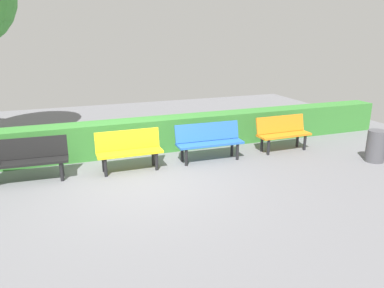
{
  "coord_description": "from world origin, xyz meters",
  "views": [
    {
      "loc": [
        1.43,
        6.78,
        2.86
      ],
      "look_at": [
        -1.21,
        -0.33,
        0.55
      ],
      "focal_mm": 34.24,
      "sensor_mm": 36.0,
      "label": 1
    }
  ],
  "objects": [
    {
      "name": "hedge_row",
      "position": [
        -0.91,
        -1.84,
        0.41
      ],
      "size": [
        13.13,
        0.62,
        0.83
      ],
      "primitive_type": "cube",
      "color": "#387F33",
      "rests_on": "ground_plane"
    },
    {
      "name": "bench_blue",
      "position": [
        -1.78,
        -0.71,
        0.48
      ],
      "size": [
        1.57,
        0.5,
        0.86
      ],
      "rotation": [
        0.0,
        0.0,
        -0.02
      ],
      "color": "blue",
      "rests_on": "ground_plane"
    },
    {
      "name": "ground_plane",
      "position": [
        0.0,
        0.0,
        0.0
      ],
      "size": [
        17.13,
        17.13,
        0.0
      ],
      "primitive_type": "plane",
      "color": "slate"
    },
    {
      "name": "trash_bin",
      "position": [
        -5.33,
        0.73,
        0.37
      ],
      "size": [
        0.42,
        0.42,
        0.73
      ],
      "primitive_type": "cylinder",
      "color": "#4C4C51",
      "rests_on": "ground_plane"
    },
    {
      "name": "bench_black",
      "position": [
        2.16,
        -0.81,
        0.48
      ],
      "size": [
        1.67,
        0.53,
        0.86
      ],
      "rotation": [
        0.0,
        0.0,
        -0.05
      ],
      "color": "black",
      "rests_on": "ground_plane"
    },
    {
      "name": "bench_yellow",
      "position": [
        0.09,
        -0.7,
        0.48
      ],
      "size": [
        1.39,
        0.46,
        0.86
      ],
      "rotation": [
        0.0,
        0.0,
        -0.0
      ],
      "color": "yellow",
      "rests_on": "ground_plane"
    },
    {
      "name": "bench_orange",
      "position": [
        -3.81,
        -0.76,
        0.48
      ],
      "size": [
        1.39,
        0.49,
        0.86
      ],
      "rotation": [
        0.0,
        0.0,
        0.02
      ],
      "color": "orange",
      "rests_on": "ground_plane"
    }
  ]
}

